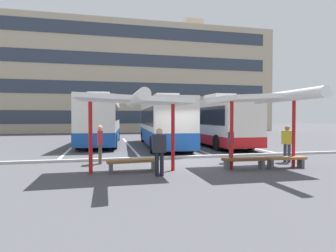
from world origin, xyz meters
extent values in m
plane|color=#47474C|center=(0.00, 0.00, 0.00)|extent=(160.00, 160.00, 0.00)
cube|color=tan|center=(0.00, 33.53, 7.83)|extent=(43.34, 14.28, 15.67)
cube|color=#2D3847|center=(0.00, 26.36, 2.15)|extent=(39.88, 0.08, 1.72)
cube|color=#2D3847|center=(0.00, 26.36, 6.07)|extent=(39.88, 0.08, 1.72)
cube|color=#2D3847|center=(0.00, 26.36, 9.99)|extent=(39.88, 0.08, 1.72)
cube|color=#2D3847|center=(0.00, 26.36, 13.90)|extent=(39.88, 0.08, 1.72)
cube|color=tan|center=(10.84, 33.53, 17.07)|extent=(3.20, 3.20, 2.80)
cube|color=silver|center=(-3.99, 9.51, 1.87)|extent=(3.24, 10.54, 3.18)
cube|color=#194C9E|center=(-3.99, 9.51, 0.70)|extent=(3.28, 10.58, 0.86)
cube|color=black|center=(-3.99, 9.51, 2.39)|extent=(3.20, 9.71, 1.04)
cube|color=black|center=(-3.61, 14.66, 2.25)|extent=(2.18, 0.24, 1.91)
cube|color=silver|center=(-4.09, 8.22, 3.64)|extent=(1.65, 2.30, 0.36)
cylinder|color=black|center=(-4.87, 13.18, 0.50)|extent=(0.37, 1.02, 1.00)
cylinder|color=black|center=(-2.59, 13.01, 0.50)|extent=(0.37, 1.02, 1.00)
cylinder|color=black|center=(-5.39, 6.01, 0.50)|extent=(0.37, 1.02, 1.00)
cylinder|color=black|center=(-3.12, 5.84, 0.50)|extent=(0.37, 1.02, 1.00)
cube|color=silver|center=(0.29, 7.00, 1.75)|extent=(3.09, 11.00, 2.94)
cube|color=#194C9E|center=(0.29, 7.00, 0.74)|extent=(3.13, 11.04, 0.94)
cube|color=black|center=(0.29, 7.00, 2.10)|extent=(3.07, 10.13, 1.14)
cube|color=black|center=(0.62, 12.39, 2.10)|extent=(2.13, 0.21, 1.77)
cube|color=silver|center=(0.20, 5.64, 3.40)|extent=(1.58, 2.29, 0.36)
cylinder|color=black|center=(-0.58, 10.89, 0.50)|extent=(0.36, 1.02, 1.00)
cylinder|color=black|center=(1.63, 10.76, 0.50)|extent=(0.36, 1.02, 1.00)
cylinder|color=black|center=(-1.06, 3.24, 0.50)|extent=(0.36, 1.02, 1.00)
cylinder|color=black|center=(1.15, 3.10, 0.50)|extent=(0.36, 1.02, 1.00)
cube|color=silver|center=(4.09, 7.14, 1.79)|extent=(2.68, 10.37, 3.02)
cube|color=red|center=(4.09, 7.14, 0.59)|extent=(2.72, 10.41, 0.63)
cube|color=black|center=(4.09, 7.14, 2.15)|extent=(2.69, 9.55, 1.18)
cube|color=black|center=(3.97, 12.27, 2.15)|extent=(2.16, 0.13, 1.81)
cube|color=silver|center=(4.12, 5.85, 3.48)|extent=(1.52, 2.23, 0.36)
cylinder|color=black|center=(2.88, 10.67, 0.50)|extent=(0.32, 1.01, 1.00)
cylinder|color=black|center=(5.13, 10.72, 0.50)|extent=(0.32, 1.01, 1.00)
cylinder|color=black|center=(3.04, 3.55, 0.50)|extent=(0.32, 1.01, 1.00)
cylinder|color=black|center=(5.29, 3.61, 0.50)|extent=(0.32, 1.01, 1.00)
cube|color=white|center=(-5.95, 8.12, 0.00)|extent=(0.16, 14.00, 0.01)
cube|color=white|center=(-1.98, 8.12, 0.00)|extent=(0.16, 14.00, 0.01)
cube|color=white|center=(1.98, 8.12, 0.00)|extent=(0.16, 14.00, 0.01)
cube|color=white|center=(5.95, 8.12, 0.00)|extent=(0.16, 14.00, 0.01)
cylinder|color=red|center=(-4.24, -2.13, 1.30)|extent=(0.14, 0.14, 2.61)
cylinder|color=red|center=(-1.20, -2.13, 1.30)|extent=(0.14, 0.14, 2.61)
cube|color=white|center=(-2.72, -2.13, 2.69)|extent=(4.05, 2.48, 0.31)
cylinder|color=white|center=(-2.72, -3.22, 2.66)|extent=(0.36, 4.05, 0.36)
cube|color=brown|center=(-2.72, -1.99, 0.40)|extent=(1.96, 0.59, 0.10)
cube|color=#4C4C51|center=(-3.53, -2.06, 0.17)|extent=(0.15, 0.35, 0.35)
cube|color=#4C4C51|center=(-1.91, -1.92, 0.17)|extent=(0.15, 0.35, 0.35)
cylinder|color=red|center=(1.11, -2.39, 1.37)|extent=(0.14, 0.14, 2.74)
cylinder|color=red|center=(3.88, -2.39, 1.37)|extent=(0.14, 0.14, 2.74)
cube|color=white|center=(2.50, -2.39, 2.82)|extent=(3.78, 3.00, 0.34)
cylinder|color=white|center=(2.50, -3.74, 2.79)|extent=(0.36, 3.78, 0.36)
cube|color=brown|center=(1.60, -2.51, 0.40)|extent=(1.77, 0.51, 0.10)
cube|color=#4C4C51|center=(0.87, -2.47, 0.17)|extent=(0.14, 0.34, 0.35)
cube|color=#4C4C51|center=(2.32, -2.55, 0.17)|extent=(0.14, 0.34, 0.35)
cube|color=brown|center=(3.40, -2.57, 0.40)|extent=(1.65, 0.56, 0.10)
cube|color=#4C4C51|center=(2.74, -2.51, 0.17)|extent=(0.15, 0.35, 0.35)
cube|color=#4C4C51|center=(4.05, -2.63, 0.17)|extent=(0.15, 0.35, 0.35)
cube|color=#ADADA8|center=(0.00, 0.97, 0.06)|extent=(44.00, 0.24, 0.12)
cylinder|color=black|center=(1.86, -0.70, 0.39)|extent=(0.14, 0.14, 0.79)
cylinder|color=black|center=(1.82, -0.85, 0.39)|extent=(0.14, 0.14, 0.79)
cube|color=#26262D|center=(1.84, -0.78, 1.08)|extent=(0.35, 0.50, 0.59)
sphere|color=tan|center=(1.84, -0.78, 1.48)|extent=(0.21, 0.21, 0.21)
cylinder|color=black|center=(-1.82, -3.04, 0.41)|extent=(0.14, 0.14, 0.82)
cylinder|color=black|center=(-1.98, -3.00, 0.41)|extent=(0.14, 0.14, 0.82)
cube|color=#26262D|center=(-1.90, -3.02, 1.13)|extent=(0.51, 0.31, 0.62)
sphere|color=tan|center=(-1.90, -3.02, 1.55)|extent=(0.22, 0.22, 0.22)
cylinder|color=#33384C|center=(4.31, -1.24, 0.41)|extent=(0.14, 0.14, 0.83)
cylinder|color=#33384C|center=(4.44, -1.35, 0.41)|extent=(0.14, 0.14, 0.83)
cube|color=gold|center=(4.38, -1.29, 1.14)|extent=(0.51, 0.48, 0.62)
sphere|color=#936B4C|center=(4.38, -1.29, 1.56)|extent=(0.22, 0.22, 0.22)
cylinder|color=brown|center=(-3.94, 0.03, 0.42)|extent=(0.14, 0.14, 0.84)
cylinder|color=brown|center=(-3.95, 0.20, 0.42)|extent=(0.14, 0.14, 0.84)
cube|color=#BF333F|center=(-3.94, 0.11, 1.16)|extent=(0.25, 0.50, 0.63)
sphere|color=tan|center=(-3.94, 0.11, 1.59)|extent=(0.23, 0.23, 0.23)
camera|label=1|loc=(-3.74, -12.52, 2.02)|focal=29.98mm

